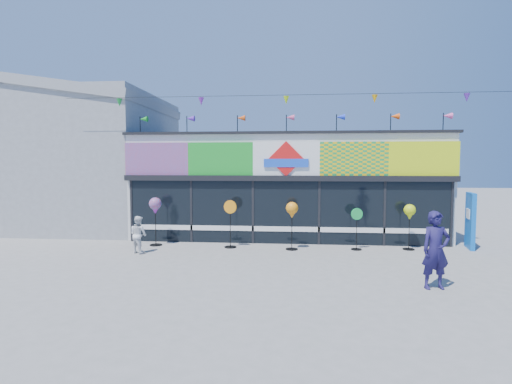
# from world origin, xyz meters

# --- Properties ---
(ground) EXTENTS (80.00, 80.00, 0.00)m
(ground) POSITION_xyz_m (0.00, 0.00, 0.00)
(ground) COLOR slate
(ground) RESTS_ON ground
(kite_shop) EXTENTS (16.00, 5.70, 5.31)m
(kite_shop) POSITION_xyz_m (0.00, 5.94, 2.05)
(kite_shop) COLOR white
(kite_shop) RESTS_ON ground
(neighbour_building) EXTENTS (8.18, 7.20, 6.87)m
(neighbour_building) POSITION_xyz_m (-10.00, 7.00, 3.20)
(neighbour_building) COLOR #999C9E
(neighbour_building) RESTS_ON ground
(blue_sign) EXTENTS (0.32, 0.97, 1.93)m
(blue_sign) POSITION_xyz_m (6.34, 3.19, 0.97)
(blue_sign) COLOR blue
(blue_sign) RESTS_ON ground
(spinner_0) EXTENTS (0.44, 0.44, 1.72)m
(spinner_0) POSITION_xyz_m (-4.63, 2.70, 1.38)
(spinner_0) COLOR black
(spinner_0) RESTS_ON ground
(spinner_1) EXTENTS (0.46, 0.42, 1.66)m
(spinner_1) POSITION_xyz_m (-1.91, 2.59, 0.88)
(spinner_1) COLOR black
(spinner_1) RESTS_ON ground
(spinner_2) EXTENTS (0.41, 0.41, 1.63)m
(spinner_2) POSITION_xyz_m (0.22, 2.44, 1.31)
(spinner_2) COLOR black
(spinner_2) RESTS_ON ground
(spinner_3) EXTENTS (0.40, 0.36, 1.42)m
(spinner_3) POSITION_xyz_m (2.41, 2.62, 0.75)
(spinner_3) COLOR black
(spinner_3) RESTS_ON ground
(spinner_4) EXTENTS (0.39, 0.39, 1.56)m
(spinner_4) POSITION_xyz_m (4.20, 2.80, 1.24)
(spinner_4) COLOR black
(spinner_4) RESTS_ON ground
(adult_man) EXTENTS (0.73, 0.54, 1.82)m
(adult_man) POSITION_xyz_m (3.57, -1.54, 0.91)
(adult_man) COLOR #1C1647
(adult_man) RESTS_ON ground
(child) EXTENTS (0.69, 0.58, 1.22)m
(child) POSITION_xyz_m (-4.78, 1.47, 0.61)
(child) COLOR white
(child) RESTS_ON ground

